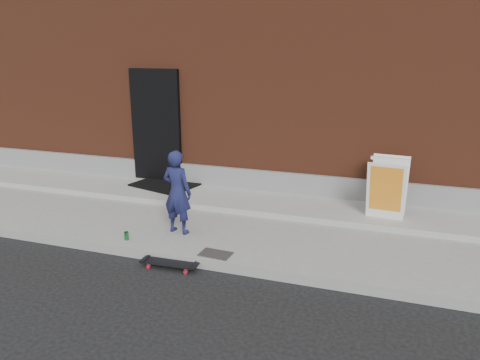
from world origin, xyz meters
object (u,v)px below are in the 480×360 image
at_px(child, 177,192).
at_px(pizza_sign, 387,188).
at_px(skateboard, 169,263).
at_px(soda_can, 126,236).

distance_m(child, pizza_sign, 3.39).
xyz_separation_m(child, skateboard, (0.28, -0.90, -0.73)).
bearing_deg(soda_can, child, 40.39).
relative_size(skateboard, pizza_sign, 0.81).
height_order(skateboard, pizza_sign, pizza_sign).
bearing_deg(skateboard, soda_can, 157.60).
bearing_deg(pizza_sign, skateboard, -139.40).
bearing_deg(skateboard, pizza_sign, 40.60).
height_order(child, skateboard, child).
bearing_deg(soda_can, skateboard, -22.40).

